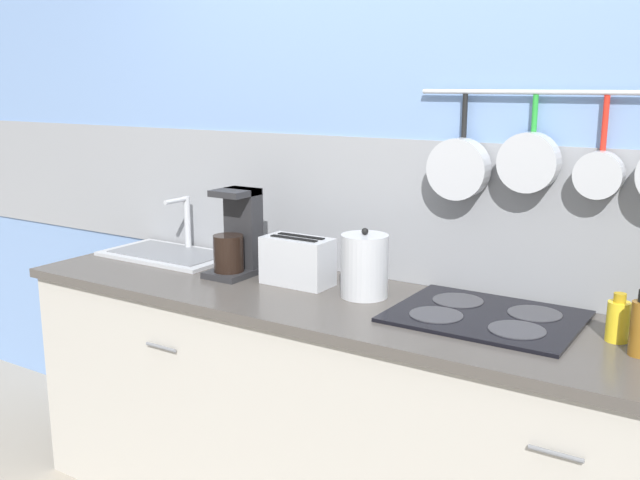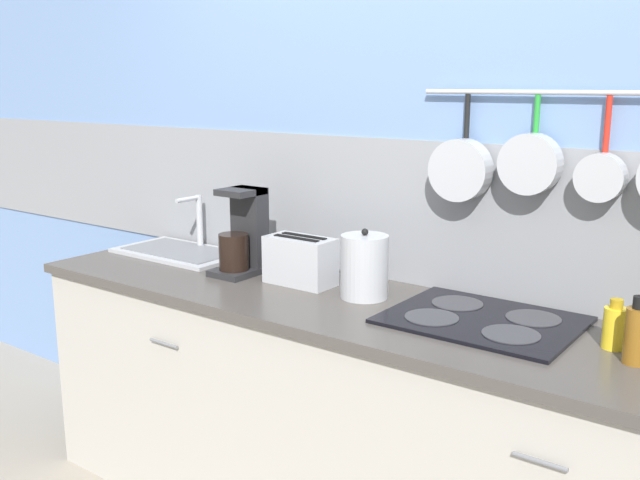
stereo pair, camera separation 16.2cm
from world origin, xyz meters
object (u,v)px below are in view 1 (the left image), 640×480
at_px(toaster, 298,261).
at_px(bottle_sesame_oil, 618,320).
at_px(coffee_maker, 237,239).
at_px(kettle, 364,266).

xyz_separation_m(toaster, bottle_sesame_oil, (1.11, 0.00, -0.03)).
xyz_separation_m(coffee_maker, kettle, (0.56, 0.00, -0.03)).
height_order(coffee_maker, kettle, coffee_maker).
height_order(toaster, bottle_sesame_oil, toaster).
relative_size(toaster, bottle_sesame_oil, 1.92).
height_order(coffee_maker, toaster, coffee_maker).
relative_size(coffee_maker, kettle, 1.37).
relative_size(kettle, bottle_sesame_oil, 1.70).
xyz_separation_m(coffee_maker, bottle_sesame_oil, (1.39, 0.01, -0.08)).
bearing_deg(coffee_maker, bottle_sesame_oil, 0.42).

